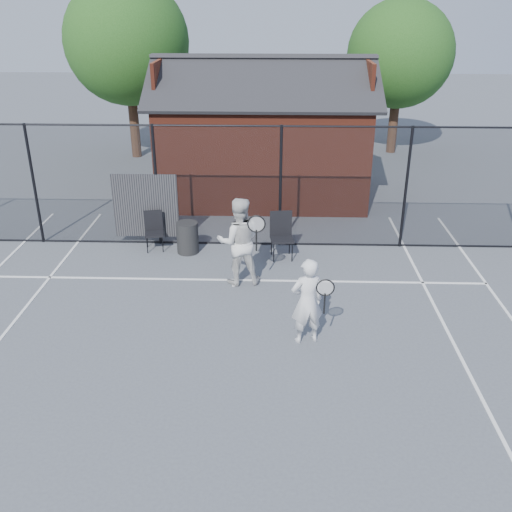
{
  "coord_description": "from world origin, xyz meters",
  "views": [
    {
      "loc": [
        0.83,
        -8.16,
        5.69
      ],
      "look_at": [
        0.51,
        1.89,
        1.1
      ],
      "focal_mm": 40.0,
      "sensor_mm": 36.0,
      "label": 1
    }
  ],
  "objects_px": {
    "clubhouse": "(263,144)",
    "chair_left": "(154,232)",
    "player_front": "(307,301)",
    "waste_bin": "(188,238)",
    "player_back": "(239,241)",
    "chair_right": "(282,237)"
  },
  "relations": [
    {
      "from": "player_back",
      "to": "chair_right",
      "type": "distance_m",
      "value": 1.64
    },
    {
      "from": "chair_left",
      "to": "clubhouse",
      "type": "bearing_deg",
      "value": 48.44
    },
    {
      "from": "chair_left",
      "to": "chair_right",
      "type": "distance_m",
      "value": 3.13
    },
    {
      "from": "chair_right",
      "to": "clubhouse",
      "type": "bearing_deg",
      "value": 89.14
    },
    {
      "from": "clubhouse",
      "to": "player_back",
      "type": "distance_m",
      "value": 6.13
    },
    {
      "from": "clubhouse",
      "to": "chair_right",
      "type": "height_order",
      "value": "clubhouse"
    },
    {
      "from": "player_front",
      "to": "waste_bin",
      "type": "distance_m",
      "value": 4.7
    },
    {
      "from": "clubhouse",
      "to": "waste_bin",
      "type": "relative_size",
      "value": 8.47
    },
    {
      "from": "chair_left",
      "to": "chair_right",
      "type": "xyz_separation_m",
      "value": [
        3.11,
        -0.4,
        0.08
      ]
    },
    {
      "from": "player_front",
      "to": "waste_bin",
      "type": "height_order",
      "value": "player_front"
    },
    {
      "from": "chair_left",
      "to": "player_front",
      "type": "bearing_deg",
      "value": -59.93
    },
    {
      "from": "clubhouse",
      "to": "player_front",
      "type": "xyz_separation_m",
      "value": [
        0.95,
        -8.37,
        -0.79
      ]
    },
    {
      "from": "clubhouse",
      "to": "chair_left",
      "type": "xyz_separation_m",
      "value": [
        -2.56,
        -4.4,
        -1.14
      ]
    },
    {
      "from": "player_back",
      "to": "chair_left",
      "type": "height_order",
      "value": "player_back"
    },
    {
      "from": "chair_right",
      "to": "chair_left",
      "type": "bearing_deg",
      "value": 165.32
    },
    {
      "from": "player_front",
      "to": "chair_left",
      "type": "distance_m",
      "value": 5.31
    },
    {
      "from": "clubhouse",
      "to": "chair_left",
      "type": "height_order",
      "value": "clubhouse"
    },
    {
      "from": "player_front",
      "to": "waste_bin",
      "type": "bearing_deg",
      "value": 124.86
    },
    {
      "from": "clubhouse",
      "to": "waste_bin",
      "type": "bearing_deg",
      "value": -110.87
    },
    {
      "from": "clubhouse",
      "to": "player_front",
      "type": "height_order",
      "value": "clubhouse"
    },
    {
      "from": "clubhouse",
      "to": "waste_bin",
      "type": "height_order",
      "value": "clubhouse"
    },
    {
      "from": "waste_bin",
      "to": "player_front",
      "type": "bearing_deg",
      "value": -55.14
    }
  ]
}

